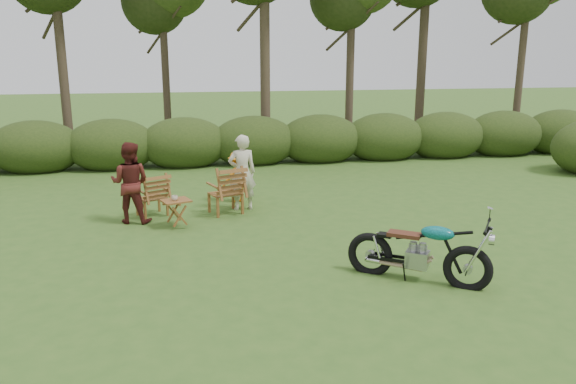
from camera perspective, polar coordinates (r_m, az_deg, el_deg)
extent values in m
plane|color=#31531B|center=(8.07, 4.83, -9.15)|extent=(80.00, 80.00, 0.00)
cylinder|color=#34271C|center=(18.57, -22.18, 14.36)|extent=(0.28, 0.28, 7.20)
cylinder|color=#34271C|center=(19.34, -12.44, 13.65)|extent=(0.24, 0.24, 6.30)
cylinder|color=#34271C|center=(17.34, -2.38, 16.18)|extent=(0.30, 0.30, 7.65)
cylinder|color=#34271C|center=(19.06, 6.38, 14.15)|extent=(0.26, 0.26, 6.48)
cylinder|color=#34271C|center=(21.15, 13.63, 15.79)|extent=(0.32, 0.32, 7.92)
cylinder|color=#34271C|center=(20.38, 22.76, 13.68)|extent=(0.24, 0.24, 6.84)
ellipsoid|color=#213412|center=(16.81, -24.27, 4.10)|extent=(2.52, 1.68, 1.51)
ellipsoid|color=#213412|center=(16.45, -17.48, 4.50)|extent=(2.52, 1.68, 1.51)
ellipsoid|color=#213412|center=(16.34, -10.49, 4.85)|extent=(2.52, 1.68, 1.51)
ellipsoid|color=#213412|center=(16.46, -3.49, 5.13)|extent=(2.52, 1.68, 1.51)
ellipsoid|color=#213412|center=(16.83, 3.31, 5.32)|extent=(2.52, 1.68, 1.51)
ellipsoid|color=#213412|center=(17.41, 9.74, 5.44)|extent=(2.52, 1.68, 1.51)
ellipsoid|color=#213412|center=(18.20, 15.68, 5.49)|extent=(2.52, 1.68, 1.51)
ellipsoid|color=#213412|center=(19.17, 21.08, 5.48)|extent=(2.52, 1.68, 1.51)
ellipsoid|color=#213412|center=(20.29, 25.92, 5.43)|extent=(2.52, 1.68, 1.51)
imported|color=beige|center=(10.48, -11.45, -0.60)|extent=(0.14, 0.14, 0.09)
imported|color=beige|center=(11.68, -4.61, -1.76)|extent=(0.61, 0.43, 1.56)
imported|color=#4F1A16|center=(11.19, -15.48, -2.94)|extent=(0.87, 0.75, 1.55)
imported|color=orange|center=(12.27, -5.08, -0.99)|extent=(0.82, 0.67, 1.11)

